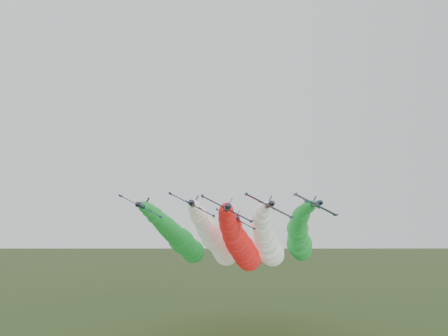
% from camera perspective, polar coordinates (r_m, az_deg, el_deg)
% --- Properties ---
extents(jet_lead, '(18.96, 78.27, 20.53)m').
position_cam_1_polar(jet_lead, '(137.41, 2.17, -10.09)').
color(jet_lead, '#111C34').
rests_on(jet_lead, ground).
extents(jet_inner_left, '(19.25, 78.55, 20.82)m').
position_cam_1_polar(jet_inner_left, '(147.09, -1.00, -9.43)').
color(jet_inner_left, '#111C34').
rests_on(jet_inner_left, ground).
extents(jet_inner_right, '(18.93, 78.24, 20.50)m').
position_cam_1_polar(jet_inner_right, '(145.64, 5.72, -9.63)').
color(jet_inner_right, '#111C34').
rests_on(jet_inner_right, ground).
extents(jet_outer_left, '(18.98, 78.28, 20.55)m').
position_cam_1_polar(jet_outer_left, '(154.99, -5.81, -9.22)').
color(jet_outer_left, '#111C34').
rests_on(jet_outer_left, ground).
extents(jet_outer_right, '(18.62, 77.93, 20.19)m').
position_cam_1_polar(jet_outer_right, '(157.52, 9.82, -8.98)').
color(jet_outer_right, '#111C34').
rests_on(jet_outer_right, ground).
extents(jet_trail, '(19.23, 78.53, 20.79)m').
position_cam_1_polar(jet_trail, '(165.77, 2.73, -10.31)').
color(jet_trail, '#111C34').
rests_on(jet_trail, ground).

